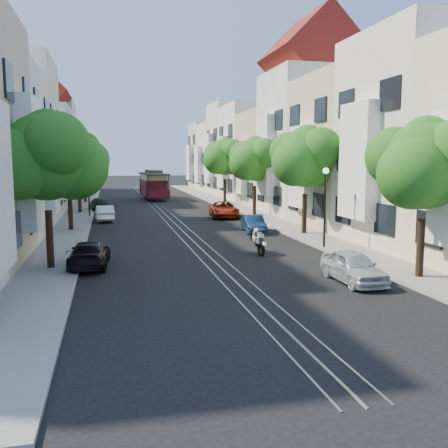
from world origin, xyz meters
TOP-DOWN VIEW (x-y plane):
  - ground at (0.00, 28.00)m, footprint 200.00×200.00m
  - sidewalk_east at (7.25, 28.00)m, footprint 2.50×80.00m
  - sidewalk_west at (-7.25, 28.00)m, footprint 2.50×80.00m
  - rail_left at (-0.55, 28.00)m, footprint 0.06×80.00m
  - rail_slot at (0.00, 28.00)m, footprint 0.06×80.00m
  - rail_right at (0.55, 28.00)m, footprint 0.06×80.00m
  - lane_line at (0.00, 28.00)m, footprint 0.08×80.00m
  - townhouses_east at (11.87, 27.91)m, footprint 7.75×72.00m
  - townhouses_west at (-11.87, 27.91)m, footprint 7.75×72.00m
  - tree_e_a at (7.26, -3.02)m, footprint 4.72×3.87m
  - tree_e_b at (7.26, 8.98)m, footprint 4.93×4.08m
  - tree_e_c at (7.26, 19.98)m, footprint 4.84×3.99m
  - tree_e_d at (7.26, 30.98)m, footprint 5.01×4.16m
  - tree_w_a at (-7.14, 1.98)m, footprint 4.93×4.08m
  - tree_w_b at (-7.14, 13.98)m, footprint 4.72×3.87m
  - tree_w_c at (-7.14, 24.98)m, footprint 5.13×4.28m
  - tree_w_d at (-7.14, 35.98)m, footprint 4.84×3.99m
  - lamp_east at (6.30, 4.00)m, footprint 0.32×0.32m
  - lamp_west at (-6.30, 22.00)m, footprint 0.32×0.32m
  - sportbike_rider at (2.47, 3.47)m, footprint 0.53×1.81m
  - cable_car at (0.50, 39.31)m, footprint 3.06×8.36m
  - parked_car_e_near at (4.40, -2.89)m, footprint 1.45×3.58m
  - parked_car_e_mid at (4.40, 10.70)m, footprint 1.56×3.50m
  - parked_car_e_far at (4.40, 19.33)m, footprint 2.62×4.83m
  - parked_car_w_near at (-5.60, 2.22)m, footprint 1.87×4.09m
  - parked_car_w_mid at (-5.06, 19.06)m, footprint 1.50×3.73m
  - parked_car_w_far at (-5.60, 27.07)m, footprint 2.01×3.95m

SIDE VIEW (x-z plane):
  - ground at x=0.00m, z-range 0.00..0.00m
  - lane_line at x=0.00m, z-range 0.00..0.01m
  - rail_left at x=-0.55m, z-range 0.00..0.02m
  - rail_slot at x=0.00m, z-range 0.00..0.02m
  - rail_right at x=0.55m, z-range 0.00..0.02m
  - sidewalk_east at x=7.25m, z-range 0.00..0.12m
  - sidewalk_west at x=-7.25m, z-range 0.00..0.12m
  - parked_car_e_mid at x=4.40m, z-range 0.00..1.12m
  - parked_car_w_near at x=-5.60m, z-range 0.00..1.16m
  - parked_car_w_mid at x=-5.06m, z-range 0.00..1.21m
  - parked_car_e_near at x=4.40m, z-range 0.00..1.22m
  - parked_car_e_far at x=4.40m, z-range 0.00..1.29m
  - parked_car_w_far at x=-5.60m, z-range 0.00..1.29m
  - sportbike_rider at x=2.47m, z-range 0.08..1.40m
  - cable_car at x=0.50m, z-range 0.29..3.45m
  - lamp_east at x=6.30m, z-range 0.77..4.93m
  - lamp_west at x=-6.30m, z-range 0.77..4.93m
  - tree_e_a at x=7.26m, z-range 1.26..7.53m
  - tree_w_b at x=-7.14m, z-range 1.26..7.53m
  - tree_e_c at x=7.26m, z-range 1.34..7.86m
  - tree_w_d at x=-7.14m, z-range 1.34..7.86m
  - tree_e_b at x=7.26m, z-range 1.39..8.07m
  - tree_w_a at x=-7.14m, z-range 1.39..8.07m
  - tree_e_d at x=7.26m, z-range 1.44..8.29m
  - tree_w_c at x=-7.14m, z-range 1.52..8.62m
  - townhouses_west at x=-11.87m, z-range -0.80..10.96m
  - townhouses_east at x=11.87m, z-range -0.82..11.18m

